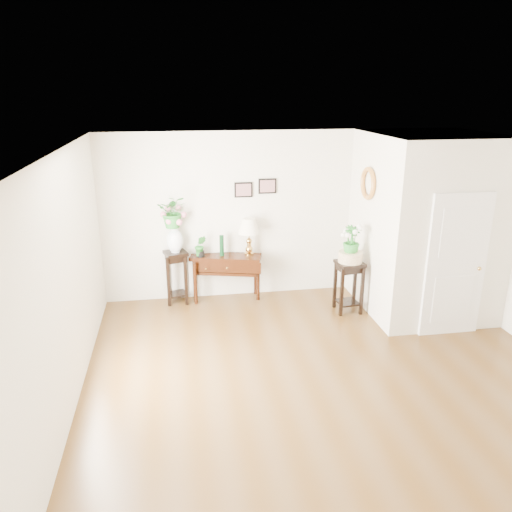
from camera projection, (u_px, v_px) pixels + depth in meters
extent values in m
cube|color=#53391E|center=(325.00, 373.00, 6.33)|extent=(6.00, 5.50, 0.02)
cube|color=white|center=(337.00, 149.00, 5.44)|extent=(6.00, 5.50, 0.02)
cube|color=silver|center=(281.00, 215.00, 8.45)|extent=(6.00, 0.02, 2.80)
cube|color=silver|center=(457.00, 410.00, 3.31)|extent=(6.00, 0.02, 2.80)
cube|color=silver|center=(65.00, 285.00, 5.42)|extent=(0.02, 5.50, 2.80)
cube|color=silver|center=(424.00, 224.00, 7.87)|extent=(1.80, 1.95, 2.80)
cube|color=silver|center=(456.00, 266.00, 7.05)|extent=(0.90, 0.05, 2.10)
cube|color=black|center=(243.00, 190.00, 8.19)|extent=(0.30, 0.02, 0.25)
cube|color=black|center=(267.00, 186.00, 8.24)|extent=(0.30, 0.02, 0.25)
torus|color=#A96C29|center=(368.00, 183.00, 7.63)|extent=(0.07, 0.51, 0.51)
cube|color=black|center=(226.00, 277.00, 8.45)|extent=(1.24, 0.68, 0.78)
cube|color=#B78B41|center=(249.00, 234.00, 8.28)|extent=(0.36, 0.36, 0.63)
cylinder|color=black|center=(222.00, 246.00, 8.27)|extent=(0.09, 0.09, 0.35)
imported|color=#267B2A|center=(200.00, 247.00, 8.21)|extent=(0.20, 0.17, 0.35)
cube|color=black|center=(177.00, 277.00, 8.31)|extent=(0.43, 0.43, 0.89)
imported|color=#267B2A|center=(173.00, 212.00, 7.96)|extent=(0.53, 0.48, 0.53)
cube|color=black|center=(348.00, 287.00, 7.98)|extent=(0.44, 0.44, 0.84)
cylinder|color=beige|center=(350.00, 257.00, 7.82)|extent=(0.46, 0.46, 0.17)
imported|color=#267B2A|center=(351.00, 240.00, 7.74)|extent=(0.34, 0.34, 0.46)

